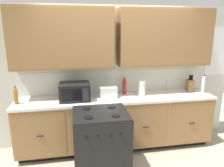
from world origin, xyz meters
TOP-DOWN VIEW (x-y plane):
  - ground_plane at (0.00, 0.00)m, footprint 8.27×8.27m
  - wall_unit at (0.00, 0.50)m, footprint 4.51×0.40m
  - counter_run at (0.00, 0.30)m, footprint 3.34×0.64m
  - stove_range at (-0.36, -0.33)m, footprint 0.76×0.68m
  - microwave at (-0.70, 0.28)m, footprint 0.48×0.37m
  - toaster at (-0.15, 0.29)m, footprint 0.28×0.18m
  - knife_block at (1.38, 0.40)m, footprint 0.11×0.14m
  - sink_faucet at (0.98, 0.51)m, footprint 0.02×0.02m
  - paper_towel_roll at (0.44, 0.33)m, footprint 0.12×0.12m
  - bottle_clear at (1.57, 0.27)m, footprint 0.07×0.07m
  - bottle_red at (0.16, 0.46)m, footprint 0.07×0.07m
  - bottle_amber at (-1.59, 0.25)m, footprint 0.06×0.06m

SIDE VIEW (x-z plane):
  - ground_plane at x=0.00m, z-range 0.00..0.00m
  - stove_range at x=-0.36m, z-range 0.00..0.95m
  - counter_run at x=0.00m, z-range 0.01..0.95m
  - toaster at x=-0.15m, z-range 0.93..1.12m
  - sink_faucet at x=0.98m, z-range 0.93..1.13m
  - knife_block at x=1.38m, z-range 0.89..1.20m
  - paper_towel_roll at x=0.44m, z-range 0.93..1.19m
  - bottle_amber at x=-1.59m, z-range 0.93..1.21m
  - microwave at x=-0.70m, z-range 0.93..1.21m
  - bottle_red at x=0.16m, z-range 0.93..1.24m
  - bottle_clear at x=1.57m, z-range 0.93..1.26m
  - wall_unit at x=0.00m, z-range 0.45..2.89m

